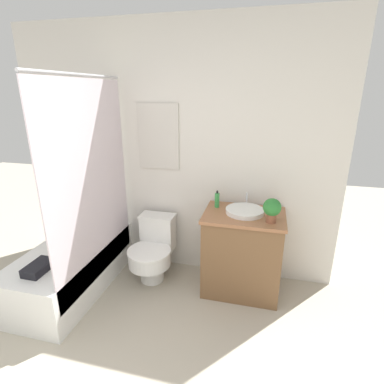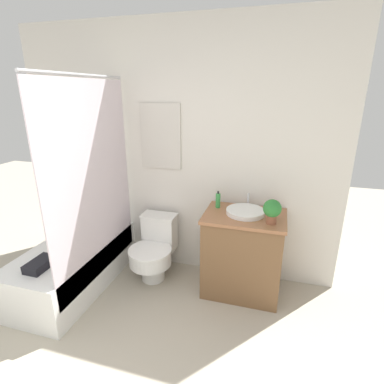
{
  "view_description": "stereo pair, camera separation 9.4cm",
  "coord_description": "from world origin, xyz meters",
  "px_view_note": "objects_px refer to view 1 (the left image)",
  "views": [
    {
      "loc": [
        0.92,
        -0.45,
        1.86
      ],
      "look_at": [
        0.33,
        1.92,
        1.03
      ],
      "focal_mm": 28.0,
      "sensor_mm": 36.0,
      "label": 1
    },
    {
      "loc": [
        1.01,
        -0.42,
        1.86
      ],
      "look_at": [
        0.33,
        1.92,
        1.03
      ],
      "focal_mm": 28.0,
      "sensor_mm": 36.0,
      "label": 2
    }
  ],
  "objects_px": {
    "sink": "(245,211)",
    "potted_plant": "(272,209)",
    "toilet": "(153,250)",
    "soap_bottle": "(217,200)"
  },
  "relations": [
    {
      "from": "sink",
      "to": "potted_plant",
      "type": "relative_size",
      "value": 1.81
    },
    {
      "from": "sink",
      "to": "toilet",
      "type": "bearing_deg",
      "value": -177.59
    },
    {
      "from": "toilet",
      "to": "potted_plant",
      "type": "distance_m",
      "value": 1.28
    },
    {
      "from": "soap_bottle",
      "to": "potted_plant",
      "type": "height_order",
      "value": "potted_plant"
    },
    {
      "from": "sink",
      "to": "soap_bottle",
      "type": "bearing_deg",
      "value": 162.99
    },
    {
      "from": "toilet",
      "to": "soap_bottle",
      "type": "bearing_deg",
      "value": 10.92
    },
    {
      "from": "potted_plant",
      "to": "sink",
      "type": "bearing_deg",
      "value": 147.86
    },
    {
      "from": "sink",
      "to": "potted_plant",
      "type": "xyz_separation_m",
      "value": [
        0.23,
        -0.15,
        0.1
      ]
    },
    {
      "from": "soap_bottle",
      "to": "potted_plant",
      "type": "xyz_separation_m",
      "value": [
        0.5,
        -0.23,
        0.05
      ]
    },
    {
      "from": "sink",
      "to": "soap_bottle",
      "type": "xyz_separation_m",
      "value": [
        -0.27,
        0.08,
        0.05
      ]
    }
  ]
}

